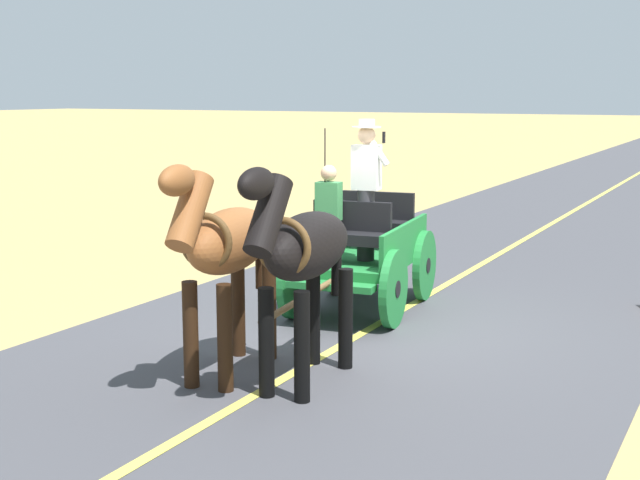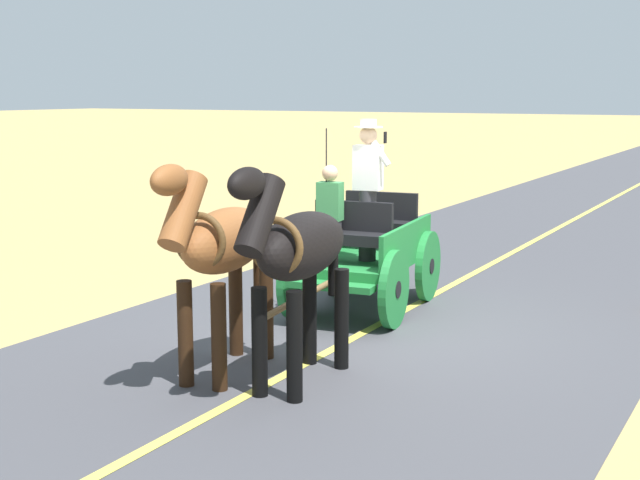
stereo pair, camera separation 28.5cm
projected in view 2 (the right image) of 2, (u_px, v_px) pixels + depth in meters
ground_plane at (375, 327)px, 10.60m from camera, size 200.00×200.00×0.00m
road_surface at (375, 327)px, 10.60m from camera, size 6.51×160.00×0.01m
road_centre_stripe at (375, 326)px, 10.60m from camera, size 0.12×160.00×0.00m
horse_drawn_carriage at (363, 249)px, 11.30m from camera, size 1.69×4.51×2.50m
horse_near_side at (297, 252)px, 8.30m from camera, size 0.68×2.14×2.21m
horse_off_side at (221, 246)px, 8.61m from camera, size 0.78×2.15×2.21m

